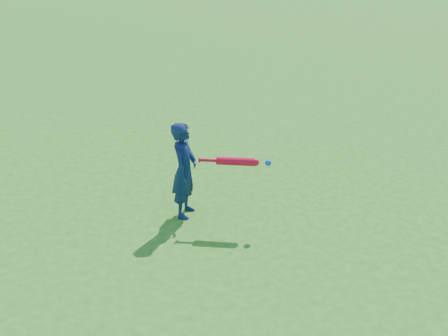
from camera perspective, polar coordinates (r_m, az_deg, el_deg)
name	(u,v)px	position (r m, az deg, el deg)	size (l,w,h in m)	color
ground	(248,223)	(6.34, 2.74, -6.29)	(80.00, 80.00, 0.00)	#256B19
child	(184,170)	(6.26, -4.56, -0.25)	(0.46, 0.30, 1.26)	#0F1E48
bat_swing	(239,162)	(6.06, 1.74, 0.74)	(0.88, 0.23, 0.10)	red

